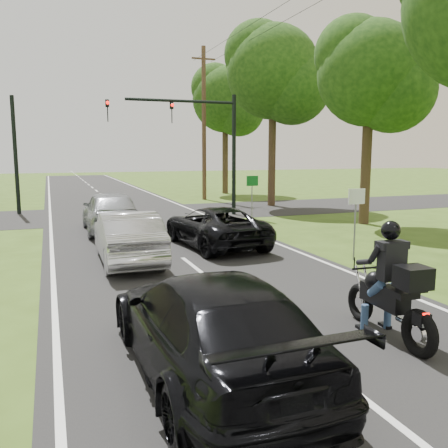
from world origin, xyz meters
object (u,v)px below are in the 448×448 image
(silver_sedan, at_px, (128,237))
(sign_green, at_px, (252,188))
(dark_car_behind, at_px, (210,325))
(silver_suv, at_px, (110,211))
(traffic_signal, at_px, (199,132))
(motorcycle_rider, at_px, (391,293))
(dark_suv, at_px, (215,226))
(sign_white, at_px, (356,207))
(utility_pole_far, at_px, (204,123))

(silver_sedan, xyz_separation_m, sign_green, (6.53, 5.98, 0.85))
(dark_car_behind, xyz_separation_m, sign_green, (6.55, 13.48, 0.83))
(silver_suv, relative_size, dark_car_behind, 0.95)
(silver_suv, height_order, traffic_signal, traffic_signal)
(silver_suv, distance_m, traffic_signal, 6.75)
(motorcycle_rider, relative_size, dark_suv, 0.49)
(motorcycle_rider, height_order, dark_suv, motorcycle_rider)
(traffic_signal, distance_m, sign_white, 11.39)
(silver_suv, relative_size, sign_white, 2.32)
(motorcycle_rider, relative_size, silver_sedan, 0.53)
(dark_suv, relative_size, dark_car_behind, 0.94)
(silver_suv, distance_m, utility_pole_far, 14.40)
(silver_sedan, distance_m, sign_green, 8.89)
(motorcycle_rider, relative_size, silver_suv, 0.49)
(dark_suv, relative_size, utility_pole_far, 0.49)
(utility_pole_far, bearing_deg, dark_suv, -106.72)
(dark_suv, height_order, sign_green, sign_green)
(silver_suv, xyz_separation_m, dark_car_behind, (-0.20, -13.05, -0.09))
(motorcycle_rider, relative_size, sign_white, 1.13)
(silver_sedan, height_order, silver_suv, silver_suv)
(dark_suv, bearing_deg, motorcycle_rider, 85.99)
(motorcycle_rider, height_order, sign_green, sign_green)
(sign_white, bearing_deg, traffic_signal, 97.05)
(motorcycle_rider, xyz_separation_m, silver_suv, (-3.12, 12.81, 0.04))
(traffic_signal, distance_m, utility_pole_far, 8.55)
(dark_suv, height_order, dark_car_behind, dark_car_behind)
(silver_sedan, bearing_deg, dark_car_behind, 90.83)
(dark_car_behind, distance_m, sign_white, 8.43)
(dark_car_behind, distance_m, sign_green, 15.01)
(utility_pole_far, bearing_deg, sign_white, -94.51)
(sign_white, bearing_deg, silver_sedan, 162.29)
(silver_sedan, xyz_separation_m, utility_pole_far, (7.83, 17.00, 4.33))
(sign_white, bearing_deg, utility_pole_far, 85.49)
(dark_suv, distance_m, sign_green, 5.76)
(sign_white, xyz_separation_m, sign_green, (0.20, 8.00, 0.00))
(traffic_signal, relative_size, utility_pole_far, 0.64)
(dark_car_behind, distance_m, traffic_signal, 17.56)
(silver_suv, distance_m, dark_car_behind, 13.05)
(motorcycle_rider, height_order, silver_sedan, motorcycle_rider)
(dark_car_behind, bearing_deg, traffic_signal, -107.40)
(silver_suv, bearing_deg, traffic_signal, -143.47)
(dark_car_behind, height_order, sign_white, sign_white)
(silver_suv, bearing_deg, sign_white, 129.77)
(dark_car_behind, height_order, sign_green, sign_green)
(silver_suv, bearing_deg, motorcycle_rider, 104.42)
(silver_sedan, relative_size, sign_white, 2.12)
(dark_suv, bearing_deg, sign_green, -131.60)
(silver_suv, xyz_separation_m, utility_pole_far, (7.64, 11.45, 4.23))
(silver_sedan, relative_size, sign_green, 2.12)
(sign_white, bearing_deg, silver_suv, 129.05)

